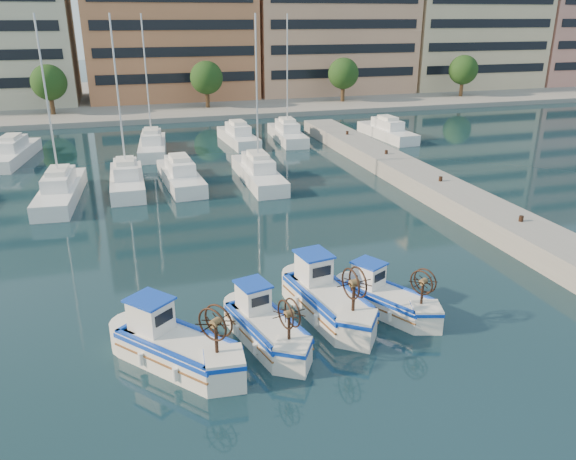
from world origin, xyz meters
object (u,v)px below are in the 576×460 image
object	(u,v)px
fishing_boat_a	(174,344)
fishing_boat_c	(326,297)
fishing_boat_b	(265,325)
fishing_boat_d	(385,297)

from	to	relation	value
fishing_boat_a	fishing_boat_c	bearing A→B (deg)	-24.56
fishing_boat_a	fishing_boat_b	world-z (taller)	fishing_boat_a
fishing_boat_a	fishing_boat_c	xyz separation A→B (m)	(6.21, 1.71, 0.02)
fishing_boat_a	fishing_boat_d	xyz separation A→B (m)	(8.62, 1.26, -0.11)
fishing_boat_b	fishing_boat_c	size ratio (longest dim) A/B	0.88
fishing_boat_a	fishing_boat_d	world-z (taller)	fishing_boat_a
fishing_boat_a	fishing_boat_b	size ratio (longest dim) A/B	1.07
fishing_boat_d	fishing_boat_b	bearing A→B (deg)	160.37
fishing_boat_a	fishing_boat_d	distance (m)	8.71
fishing_boat_b	fishing_boat_c	xyz separation A→B (m)	(2.85, 1.24, 0.10)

